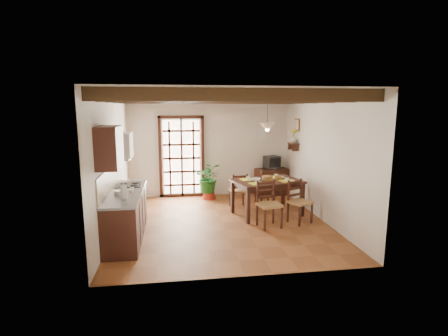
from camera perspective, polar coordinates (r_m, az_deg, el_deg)
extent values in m
plane|color=brown|center=(7.77, -0.31, -8.91)|extent=(5.00, 5.00, 0.00)
cube|color=silver|center=(9.90, -2.32, 3.49)|extent=(4.50, 0.02, 2.80)
cube|color=silver|center=(5.02, 3.62, -2.89)|extent=(4.50, 0.02, 2.80)
cube|color=silver|center=(7.47, -17.67, 0.92)|extent=(0.02, 5.00, 2.80)
cube|color=silver|center=(8.06, 15.74, 1.64)|extent=(0.02, 5.00, 2.80)
cube|color=white|center=(7.36, -0.33, 12.19)|extent=(4.50, 5.00, 0.02)
cube|color=black|center=(5.29, 2.87, 11.86)|extent=(4.50, 0.14, 0.20)
cube|color=black|center=(6.11, 1.33, 11.61)|extent=(4.50, 0.14, 0.20)
cube|color=black|center=(6.94, 0.16, 11.41)|extent=(4.50, 0.14, 0.20)
cube|color=black|center=(7.77, -0.77, 11.26)|extent=(4.50, 0.14, 0.20)
cube|color=black|center=(8.61, -1.51, 11.13)|extent=(4.50, 0.14, 0.20)
cube|color=black|center=(9.44, -2.12, 11.02)|extent=(4.50, 0.14, 0.20)
cube|color=white|center=(9.88, -6.92, 1.66)|extent=(1.01, 0.02, 2.11)
cube|color=black|center=(9.73, -7.05, 8.27)|extent=(1.26, 0.10, 0.08)
cube|color=black|center=(9.84, -10.35, 1.53)|extent=(0.08, 0.10, 2.28)
cube|color=black|center=(9.86, -3.48, 1.70)|extent=(0.08, 0.10, 2.28)
cube|color=black|center=(9.81, -6.91, 1.60)|extent=(1.01, 0.03, 2.02)
cube|color=black|center=(7.06, -15.62, -7.49)|extent=(0.60, 2.20, 0.88)
cube|color=slate|center=(6.94, -15.80, -3.87)|extent=(0.64, 2.25, 0.04)
cube|color=tan|center=(6.94, -18.22, -2.05)|extent=(0.02, 2.20, 0.50)
cube|color=black|center=(6.12, -18.22, 3.23)|extent=(0.35, 0.80, 0.70)
cube|color=white|center=(7.35, -16.34, 3.59)|extent=(0.38, 0.60, 0.50)
cube|color=silver|center=(7.38, -16.23, 1.51)|extent=(0.32, 0.55, 0.04)
cube|color=black|center=(7.47, -15.27, -2.68)|extent=(0.50, 0.55, 0.02)
cylinder|color=white|center=(6.38, -16.04, -3.89)|extent=(0.11, 0.11, 0.24)
cylinder|color=silver|center=(6.70, -16.94, -3.97)|extent=(0.14, 0.14, 0.10)
cube|color=black|center=(8.20, 7.08, -2.17)|extent=(1.72, 1.31, 0.05)
cube|color=black|center=(8.22, 7.07, -2.73)|extent=(1.54, 1.18, 0.11)
cube|color=black|center=(9.00, 9.61, -3.86)|extent=(0.09, 0.09, 0.77)
cube|color=black|center=(8.37, 1.40, -4.77)|extent=(0.09, 0.09, 0.77)
cube|color=black|center=(8.31, 12.68, -5.12)|extent=(0.09, 0.09, 0.77)
cube|color=black|center=(7.62, 3.95, -6.26)|extent=(0.09, 0.09, 0.77)
cube|color=#A67A46|center=(7.42, 7.42, -5.99)|extent=(0.53, 0.52, 0.05)
cube|color=black|center=(7.52, 6.82, -3.81)|extent=(0.45, 0.13, 0.50)
cube|color=black|center=(7.49, 7.38, -7.77)|extent=(0.51, 0.49, 0.49)
cube|color=#A67A46|center=(7.82, 12.33, -5.46)|extent=(0.57, 0.56, 0.05)
cube|color=black|center=(7.88, 11.48, -3.53)|extent=(0.41, 0.22, 0.48)
cube|color=black|center=(7.88, 12.26, -7.09)|extent=(0.54, 0.53, 0.47)
cube|color=#A67A46|center=(8.81, 2.34, -3.68)|extent=(0.44, 0.42, 0.05)
cube|color=black|center=(8.60, 2.64, -2.48)|extent=(0.41, 0.07, 0.45)
cube|color=black|center=(8.86, 2.33, -5.05)|extent=(0.42, 0.40, 0.44)
cube|color=#A67A46|center=(9.13, 6.72, -3.05)|extent=(0.51, 0.49, 0.05)
cube|color=black|center=(8.93, 7.25, -1.79)|extent=(0.44, 0.12, 0.48)
cube|color=black|center=(9.19, 6.69, -4.47)|extent=(0.49, 0.47, 0.47)
cube|color=yellow|center=(7.86, 4.87, -1.88)|extent=(0.35, 0.26, 0.01)
cube|color=yellow|center=(8.06, 10.16, -1.69)|extent=(0.35, 0.26, 0.01)
cube|color=yellow|center=(8.32, 4.13, -1.21)|extent=(0.35, 0.26, 0.01)
cube|color=yellow|center=(8.51, 9.15, -1.05)|extent=(0.35, 0.26, 0.01)
cylinder|color=olive|center=(8.17, 7.10, -1.13)|extent=(0.24, 0.24, 0.10)
imported|color=white|center=(8.11, 5.22, -1.88)|extent=(0.28, 0.28, 0.05)
cube|color=black|center=(10.13, 7.74, -2.25)|extent=(0.95, 0.50, 0.77)
cube|color=black|center=(10.02, 7.81, 0.97)|extent=(0.47, 0.45, 0.34)
cube|color=black|center=(9.85, 8.10, 0.81)|extent=(0.31, 0.10, 0.25)
cube|color=white|center=(10.11, 6.20, 5.57)|extent=(0.25, 0.03, 0.32)
cone|color=maroon|center=(9.70, -2.48, -4.39)|extent=(0.38, 0.38, 0.24)
imported|color=#144C19|center=(9.60, -2.50, -1.73)|extent=(2.17, 1.93, 2.17)
cube|color=black|center=(9.48, 11.26, 3.93)|extent=(0.20, 0.42, 0.03)
cube|color=black|center=(9.33, 11.59, 3.27)|extent=(0.18, 0.03, 0.18)
cube|color=black|center=(9.65, 10.91, 3.51)|extent=(0.18, 0.03, 0.18)
imported|color=#B2BFB2|center=(9.47, 11.29, 4.53)|extent=(0.15, 0.15, 0.15)
sphere|color=yellow|center=(9.45, 11.33, 5.80)|extent=(0.14, 0.14, 0.14)
cylinder|color=#144C19|center=(9.46, 11.30, 4.89)|extent=(0.01, 0.01, 0.28)
cube|color=brown|center=(9.47, 11.86, 6.94)|extent=(0.03, 0.32, 0.32)
cube|color=#C3B292|center=(9.46, 11.77, 6.94)|extent=(0.01, 0.26, 0.26)
cylinder|color=black|center=(8.12, 7.15, 9.43)|extent=(0.01, 0.01, 0.70)
cone|color=#F9E7C9|center=(8.13, 7.09, 6.83)|extent=(0.36, 0.36, 0.14)
sphere|color=#FFD88C|center=(8.13, 7.08, 6.26)|extent=(0.09, 0.09, 0.09)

